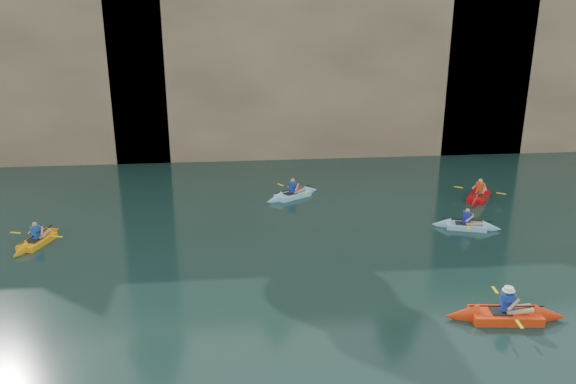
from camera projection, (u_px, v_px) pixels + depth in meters
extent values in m
cube|color=tan|center=(279.00, 45.00, 39.08)|extent=(70.00, 16.00, 12.00)
cube|color=tan|center=(324.00, 58.00, 32.38)|extent=(24.00, 2.40, 11.40)
cube|color=black|center=(222.00, 132.00, 32.46)|extent=(3.50, 1.00, 3.20)
cube|color=black|center=(457.00, 116.00, 33.63)|extent=(5.00, 1.00, 4.50)
cube|color=red|center=(505.00, 315.00, 15.93)|extent=(2.72, 1.12, 0.30)
cone|color=red|center=(549.00, 315.00, 15.91)|extent=(1.02, 0.89, 0.79)
cone|color=red|center=(461.00, 315.00, 15.94)|extent=(1.02, 0.89, 0.79)
cube|color=black|center=(500.00, 311.00, 15.89)|extent=(0.60, 0.55, 0.04)
cube|color=navy|center=(507.00, 302.00, 15.80)|extent=(0.36, 0.26, 0.50)
sphere|color=tan|center=(509.00, 291.00, 15.69)|extent=(0.21, 0.21, 0.21)
cylinder|color=black|center=(506.00, 306.00, 15.84)|extent=(2.10, 0.28, 0.04)
cube|color=yellow|center=(495.00, 290.00, 16.74)|extent=(0.13, 0.43, 0.02)
cube|color=yellow|center=(519.00, 324.00, 14.93)|extent=(0.13, 0.43, 0.02)
cylinder|color=white|center=(509.00, 290.00, 15.67)|extent=(0.36, 0.36, 0.10)
cube|color=#85C1DF|center=(466.00, 226.00, 22.54)|extent=(2.20, 1.29, 0.24)
cone|color=#85C1DF|center=(492.00, 228.00, 22.34)|extent=(0.90, 0.84, 0.65)
cone|color=#85C1DF|center=(441.00, 224.00, 22.74)|extent=(0.90, 0.84, 0.65)
cube|color=black|center=(462.00, 223.00, 22.54)|extent=(0.65, 0.56, 0.04)
cube|color=#1B2598|center=(467.00, 218.00, 22.44)|extent=(0.34, 0.27, 0.43)
sphere|color=tan|center=(468.00, 211.00, 22.34)|extent=(0.18, 0.18, 0.18)
cylinder|color=black|center=(467.00, 220.00, 22.46)|extent=(1.83, 0.63, 0.04)
cube|color=yellow|center=(465.00, 213.00, 23.25)|extent=(0.21, 0.42, 0.02)
cube|color=yellow|center=(469.00, 228.00, 21.66)|extent=(0.21, 0.42, 0.02)
cube|color=red|center=(479.00, 196.00, 26.08)|extent=(2.04, 2.48, 0.26)
cone|color=red|center=(484.00, 189.00, 27.06)|extent=(1.09, 1.13, 0.72)
cone|color=red|center=(474.00, 203.00, 25.11)|extent=(1.09, 1.13, 0.72)
cube|color=black|center=(478.00, 195.00, 25.93)|extent=(0.68, 0.71, 0.04)
cube|color=red|center=(480.00, 188.00, 25.97)|extent=(0.36, 0.39, 0.48)
sphere|color=tan|center=(480.00, 181.00, 25.86)|extent=(0.20, 0.20, 0.20)
cylinder|color=black|center=(479.00, 190.00, 26.00)|extent=(1.25, 1.76, 0.04)
cube|color=yellow|center=(458.00, 187.00, 26.44)|extent=(0.39, 0.31, 0.02)
cube|color=yellow|center=(501.00, 193.00, 25.56)|extent=(0.39, 0.31, 0.02)
cube|color=#91DEF3|center=(293.00, 195.00, 26.24)|extent=(2.35, 1.86, 0.25)
cone|color=#91DEF3|center=(310.00, 190.00, 26.88)|extent=(1.06, 1.03, 0.69)
cone|color=#91DEF3|center=(274.00, 200.00, 25.59)|extent=(1.06, 1.03, 0.69)
cube|color=black|center=(290.00, 194.00, 26.12)|extent=(0.70, 0.66, 0.04)
cube|color=navy|center=(293.00, 187.00, 26.12)|extent=(0.38, 0.34, 0.46)
sphere|color=tan|center=(293.00, 181.00, 26.02)|extent=(0.19, 0.19, 0.19)
cylinder|color=black|center=(293.00, 189.00, 26.16)|extent=(1.75, 1.13, 0.04)
cube|color=yellow|center=(281.00, 185.00, 26.84)|extent=(0.29, 0.40, 0.02)
cube|color=yellow|center=(305.00, 194.00, 25.47)|extent=(0.29, 0.40, 0.02)
cube|color=#FFA110|center=(37.00, 241.00, 21.06)|extent=(1.32, 2.26, 0.24)
cone|color=#FFA110|center=(53.00, 231.00, 22.00)|extent=(0.87, 0.93, 0.67)
cone|color=#FFA110|center=(20.00, 252.00, 20.12)|extent=(0.87, 0.93, 0.67)
cube|color=black|center=(34.00, 240.00, 20.89)|extent=(0.57, 0.65, 0.04)
cube|color=#1B4495|center=(36.00, 232.00, 20.95)|extent=(0.28, 0.35, 0.45)
sphere|color=tan|center=(35.00, 224.00, 20.85)|extent=(0.19, 0.19, 0.19)
cylinder|color=black|center=(36.00, 235.00, 20.98)|extent=(0.64, 1.88, 0.04)
cube|color=yellow|center=(15.00, 233.00, 21.15)|extent=(0.42, 0.21, 0.02)
cube|color=yellow|center=(57.00, 236.00, 20.80)|extent=(0.42, 0.21, 0.02)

